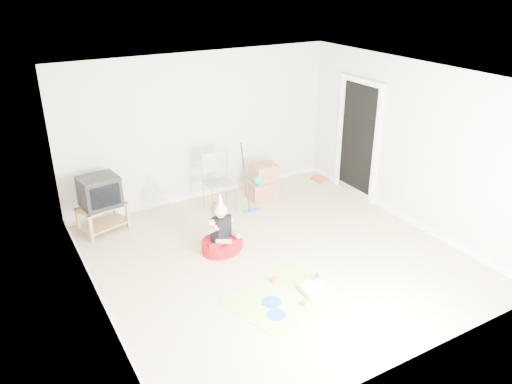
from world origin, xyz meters
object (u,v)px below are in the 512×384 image
seated_woman (221,238)px  birthday_cake (314,289)px  tv_stand (103,216)px  folding_chair (219,183)px  cardboard_boxes (263,182)px  crt_tv (100,191)px

seated_woman → birthday_cake: size_ratio=2.78×
tv_stand → folding_chair: size_ratio=0.78×
tv_stand → birthday_cake: 3.60m
tv_stand → seated_woman: (1.36, -1.47, -0.06)m
folding_chair → birthday_cake: 2.83m
cardboard_boxes → seated_woman: (-1.49, -1.31, -0.10)m
crt_tv → birthday_cake: bearing=-65.4°
crt_tv → folding_chair: 1.96m
crt_tv → birthday_cake: (1.93, -3.03, -0.64)m
folding_chair → birthday_cake: size_ratio=3.14×
tv_stand → cardboard_boxes: bearing=-3.4°
crt_tv → seated_woman: bearing=-55.2°
seated_woman → birthday_cake: (0.57, -1.55, -0.16)m
birthday_cake → seated_woman: bearing=110.1°
cardboard_boxes → crt_tv: bearing=176.6°
cardboard_boxes → seated_woman: size_ratio=0.69×
cardboard_boxes → birthday_cake: size_ratio=1.92×
tv_stand → birthday_cake: (1.93, -3.03, -0.22)m
folding_chair → cardboard_boxes: bearing=4.1°
crt_tv → folding_chair: size_ratio=0.55×
cardboard_boxes → seated_woman: 1.98m
crt_tv → folding_chair: (1.94, -0.23, -0.18)m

